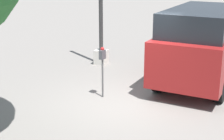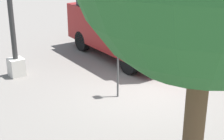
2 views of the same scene
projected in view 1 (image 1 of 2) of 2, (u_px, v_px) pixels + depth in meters
name	position (u px, v px, depth m)	size (l,w,h in m)	color
ground_plane	(122.00, 102.00, 9.46)	(80.00, 80.00, 0.00)	slate
parking_meter_near	(102.00, 61.00, 9.52)	(0.21, 0.13, 1.47)	#4C4C4C
lamp_post	(101.00, 17.00, 12.57)	(0.44, 0.44, 5.75)	beige
parked_van	(202.00, 43.00, 10.73)	(4.78, 2.17, 2.38)	maroon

